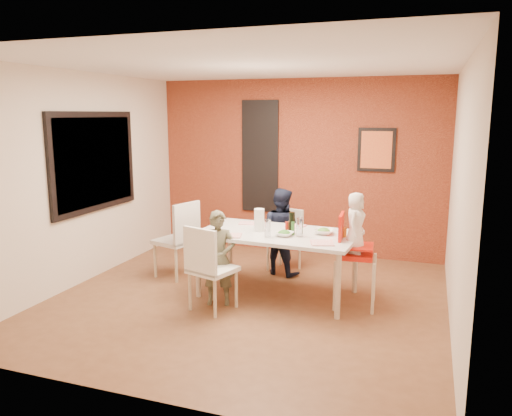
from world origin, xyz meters
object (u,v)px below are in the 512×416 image
(dining_table, at_px, (278,238))
(wine_bottle, at_px, (292,223))
(toddler, at_px, (355,223))
(chair_near, at_px, (208,264))
(high_chair, at_px, (352,251))
(child_far, at_px, (281,231))
(chair_far, at_px, (287,236))
(chair_left, at_px, (180,236))
(paper_towel_roll, at_px, (259,220))
(child_near, at_px, (219,258))

(dining_table, distance_m, wine_bottle, 0.26)
(toddler, relative_size, wine_bottle, 2.64)
(chair_near, height_order, high_chair, high_chair)
(chair_near, relative_size, toddler, 1.42)
(chair_near, bearing_deg, child_far, -86.84)
(toddler, bearing_deg, child_far, 59.19)
(high_chair, height_order, child_far, child_far)
(chair_far, relative_size, child_far, 0.72)
(chair_left, xyz_separation_m, wine_bottle, (1.58, -0.20, 0.33))
(child_far, xyz_separation_m, paper_towel_roll, (-0.03, -0.81, 0.32))
(high_chair, relative_size, child_near, 0.97)
(high_chair, height_order, wine_bottle, high_chair)
(dining_table, xyz_separation_m, child_near, (-0.55, -0.51, -0.16))
(chair_left, xyz_separation_m, toddler, (2.33, -0.24, 0.40))
(chair_far, height_order, wine_bottle, wine_bottle)
(chair_far, bearing_deg, chair_left, -128.94)
(toddler, bearing_deg, dining_table, 93.33)
(dining_table, height_order, child_far, child_far)
(dining_table, xyz_separation_m, wine_bottle, (0.17, -0.01, 0.20))
(chair_left, height_order, high_chair, high_chair)
(chair_near, height_order, paper_towel_roll, paper_towel_roll)
(high_chair, height_order, child_near, child_near)
(chair_left, height_order, paper_towel_roll, paper_towel_roll)
(chair_far, relative_size, high_chair, 0.80)
(high_chair, bearing_deg, chair_far, 39.88)
(dining_table, distance_m, toddler, 0.96)
(paper_towel_roll, bearing_deg, child_far, 87.53)
(chair_left, xyz_separation_m, child_near, (0.86, -0.70, -0.03))
(chair_far, xyz_separation_m, child_far, (-0.02, -0.23, 0.12))
(dining_table, distance_m, child_near, 0.77)
(high_chair, bearing_deg, dining_table, 81.98)
(child_near, bearing_deg, child_far, 57.88)
(chair_far, distance_m, wine_bottle, 1.18)
(chair_far, bearing_deg, dining_table, -63.61)
(wine_bottle, bearing_deg, child_far, 114.73)
(dining_table, height_order, chair_near, chair_near)
(dining_table, relative_size, chair_left, 1.87)
(toddler, xyz_separation_m, wine_bottle, (-0.74, 0.04, -0.06))
(chair_near, height_order, chair_left, chair_left)
(chair_far, relative_size, toddler, 1.24)
(chair_far, distance_m, toddler, 1.62)
(chair_near, bearing_deg, chair_left, -31.86)
(chair_near, distance_m, child_near, 0.24)
(wine_bottle, height_order, paper_towel_roll, paper_towel_roll)
(child_near, distance_m, toddler, 1.60)
(chair_left, xyz_separation_m, high_chair, (2.30, -0.24, 0.06))
(chair_near, xyz_separation_m, paper_towel_roll, (0.34, 0.75, 0.37))
(dining_table, height_order, chair_left, chair_left)
(toddler, bearing_deg, chair_left, 90.56)
(chair_far, bearing_deg, high_chair, -28.85)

